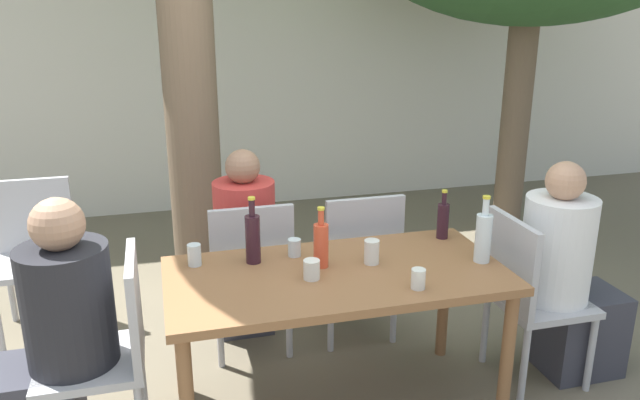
# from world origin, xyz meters

# --- Properties ---
(cafe_building_wall) EXTENTS (10.00, 0.08, 2.80)m
(cafe_building_wall) POSITION_xyz_m (0.00, 3.35, 1.40)
(cafe_building_wall) COLOR silver
(cafe_building_wall) RESTS_ON ground_plane
(dining_table_front) EXTENTS (1.55, 0.77, 0.73)m
(dining_table_front) POSITION_xyz_m (0.00, 0.00, 0.65)
(dining_table_front) COLOR brown
(dining_table_front) RESTS_ON ground_plane
(patio_chair_0) EXTENTS (0.44, 0.44, 0.90)m
(patio_chair_0) POSITION_xyz_m (-1.01, 0.00, 0.51)
(patio_chair_0) COLOR #B2B2B7
(patio_chair_0) RESTS_ON ground_plane
(patio_chair_1) EXTENTS (0.44, 0.44, 0.90)m
(patio_chair_1) POSITION_xyz_m (1.01, 0.00, 0.51)
(patio_chair_1) COLOR #B2B2B7
(patio_chair_1) RESTS_ON ground_plane
(patio_chair_2) EXTENTS (0.44, 0.44, 0.90)m
(patio_chair_2) POSITION_xyz_m (-0.31, 0.62, 0.51)
(patio_chair_2) COLOR #B2B2B7
(patio_chair_2) RESTS_ON ground_plane
(patio_chair_3) EXTENTS (0.44, 0.44, 0.90)m
(patio_chair_3) POSITION_xyz_m (0.31, 0.62, 0.51)
(patio_chair_3) COLOR #B2B2B7
(patio_chair_3) RESTS_ON ground_plane
(patio_chair_4) EXTENTS (0.44, 0.44, 0.90)m
(patio_chair_4) POSITION_xyz_m (-1.50, 1.26, 0.51)
(patio_chair_4) COLOR #B2B2B7
(patio_chair_4) RESTS_ON ground_plane
(person_seated_0) EXTENTS (0.58, 0.37, 1.18)m
(person_seated_0) POSITION_xyz_m (-1.24, -0.00, 0.53)
(person_seated_0) COLOR #383842
(person_seated_0) RESTS_ON ground_plane
(person_seated_1) EXTENTS (0.58, 0.35, 1.17)m
(person_seated_1) POSITION_xyz_m (1.24, -0.00, 0.52)
(person_seated_1) COLOR #383842
(person_seated_1) RESTS_ON ground_plane
(person_seated_2) EXTENTS (0.34, 0.57, 1.15)m
(person_seated_2) POSITION_xyz_m (-0.31, 0.86, 0.51)
(person_seated_2) COLOR #383842
(person_seated_2) RESTS_ON ground_plane
(water_bottle_0) EXTENTS (0.08, 0.08, 0.32)m
(water_bottle_0) POSITION_xyz_m (0.70, -0.06, 0.86)
(water_bottle_0) COLOR silver
(water_bottle_0) RESTS_ON dining_table_front
(wine_bottle_1) EXTENTS (0.06, 0.06, 0.26)m
(wine_bottle_1) POSITION_xyz_m (0.65, 0.27, 0.83)
(wine_bottle_1) COLOR #331923
(wine_bottle_1) RESTS_ON dining_table_front
(soda_bottle_2) EXTENTS (0.07, 0.07, 0.29)m
(soda_bottle_2) POSITION_xyz_m (-0.05, 0.08, 0.84)
(soda_bottle_2) COLOR #DB4C2D
(soda_bottle_2) RESTS_ON dining_table_front
(wine_bottle_3) EXTENTS (0.07, 0.07, 0.32)m
(wine_bottle_3) POSITION_xyz_m (-0.35, 0.21, 0.86)
(wine_bottle_3) COLOR #331923
(wine_bottle_3) RESTS_ON dining_table_front
(drinking_glass_0) EXTENTS (0.07, 0.07, 0.09)m
(drinking_glass_0) POSITION_xyz_m (-0.13, -0.04, 0.78)
(drinking_glass_0) COLOR silver
(drinking_glass_0) RESTS_ON dining_table_front
(drinking_glass_1) EXTENTS (0.06, 0.06, 0.08)m
(drinking_glass_1) POSITION_xyz_m (-0.15, 0.23, 0.77)
(drinking_glass_1) COLOR silver
(drinking_glass_1) RESTS_ON dining_table_front
(drinking_glass_2) EXTENTS (0.07, 0.07, 0.12)m
(drinking_glass_2) POSITION_xyz_m (0.18, 0.05, 0.79)
(drinking_glass_2) COLOR silver
(drinking_glass_2) RESTS_ON dining_table_front
(drinking_glass_3) EXTENTS (0.06, 0.06, 0.10)m
(drinking_glass_3) POSITION_xyz_m (-0.62, 0.24, 0.78)
(drinking_glass_3) COLOR silver
(drinking_glass_3) RESTS_ON dining_table_front
(drinking_glass_4) EXTENTS (0.06, 0.06, 0.09)m
(drinking_glass_4) POSITION_xyz_m (0.29, -0.26, 0.78)
(drinking_glass_4) COLOR silver
(drinking_glass_4) RESTS_ON dining_table_front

